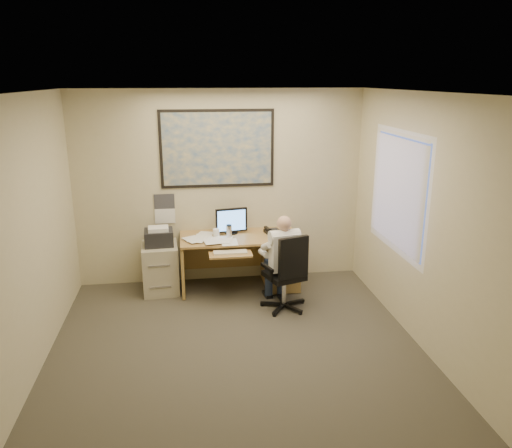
{
  "coord_description": "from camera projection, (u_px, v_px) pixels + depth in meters",
  "views": [
    {
      "loc": [
        -0.47,
        -4.58,
        2.83
      ],
      "look_at": [
        0.37,
        1.3,
        1.08
      ],
      "focal_mm": 35.0,
      "sensor_mm": 36.0,
      "label": 1
    }
  ],
  "objects": [
    {
      "name": "person",
      "position": [
        284.0,
        262.0,
        6.26
      ],
      "size": [
        0.59,
        0.77,
        1.21
      ],
      "primitive_type": null,
      "rotation": [
        0.0,
        0.0,
        0.16
      ],
      "color": "white",
      "rests_on": "office_chair"
    },
    {
      "name": "filing_cabinet",
      "position": [
        160.0,
        264.0,
        6.8
      ],
      "size": [
        0.5,
        0.59,
        0.92
      ],
      "rotation": [
        0.0,
        0.0,
        0.06
      ],
      "color": "#B2AB8F",
      "rests_on": "ground"
    },
    {
      "name": "office_chair",
      "position": [
        283.0,
        288.0,
        6.27
      ],
      "size": [
        0.76,
        0.76,
        1.01
      ],
      "rotation": [
        0.0,
        0.0,
        0.32
      ],
      "color": "black",
      "rests_on": "ground"
    },
    {
      "name": "window_blinds",
      "position": [
        398.0,
        192.0,
        5.8
      ],
      "size": [
        0.06,
        1.4,
        1.3
      ],
      "primitive_type": null,
      "color": "beige",
      "rests_on": "room_shell"
    },
    {
      "name": "world_map",
      "position": [
        217.0,
        149.0,
        6.79
      ],
      "size": [
        1.56,
        0.03,
        1.06
      ],
      "primitive_type": "cube",
      "color": "#1E4C93",
      "rests_on": "room_shell"
    },
    {
      "name": "desk",
      "position": [
        263.0,
        256.0,
        6.97
      ],
      "size": [
        1.6,
        0.97,
        1.1
      ],
      "color": "#AA8349",
      "rests_on": "ground"
    },
    {
      "name": "room_shell",
      "position": [
        237.0,
        237.0,
        4.83
      ],
      "size": [
        4.0,
        4.5,
        2.7
      ],
      "color": "#3D392F",
      "rests_on": "ground"
    },
    {
      "name": "wall_calendar",
      "position": [
        165.0,
        209.0,
        6.93
      ],
      "size": [
        0.28,
        0.01,
        0.42
      ],
      "primitive_type": "cube",
      "color": "white",
      "rests_on": "room_shell"
    }
  ]
}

